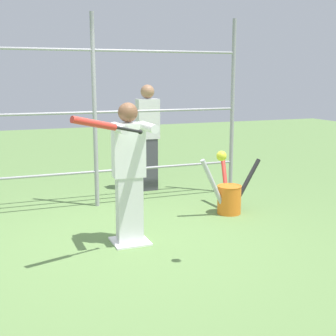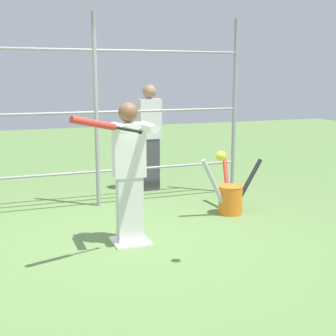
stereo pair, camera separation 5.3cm
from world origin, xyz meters
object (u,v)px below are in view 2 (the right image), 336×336
object	(u,v)px
bat_bucket	(230,197)
bystander_behind_fence	(150,136)
softball_in_flight	(221,156)
baseball_bat_swinging	(100,125)
batter	(130,169)

from	to	relation	value
bat_bucket	bystander_behind_fence	xyz separation A→B (m)	(0.58, -1.64, 0.65)
softball_in_flight	bystander_behind_fence	world-z (taller)	bystander_behind_fence
softball_in_flight	bystander_behind_fence	size ratio (longest dim) A/B	0.06
softball_in_flight	bystander_behind_fence	xyz separation A→B (m)	(-0.39, -3.22, -0.21)
softball_in_flight	bat_bucket	world-z (taller)	softball_in_flight
baseball_bat_swinging	softball_in_flight	xyz separation A→B (m)	(-1.04, 0.39, -0.29)
bystander_behind_fence	baseball_bat_swinging	bearing A→B (deg)	63.28
bat_bucket	bystander_behind_fence	world-z (taller)	bystander_behind_fence
batter	softball_in_flight	size ratio (longest dim) A/B	16.10
baseball_bat_swinging	bystander_behind_fence	bearing A→B (deg)	-116.72
baseball_bat_swinging	bat_bucket	distance (m)	2.60
batter	bat_bucket	xyz separation A→B (m)	(-1.57, -0.62, -0.61)
batter	baseball_bat_swinging	distance (m)	0.90
baseball_bat_swinging	bat_bucket	xyz separation A→B (m)	(-2.01, -1.19, -1.15)
bat_bucket	softball_in_flight	bearing A→B (deg)	58.44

